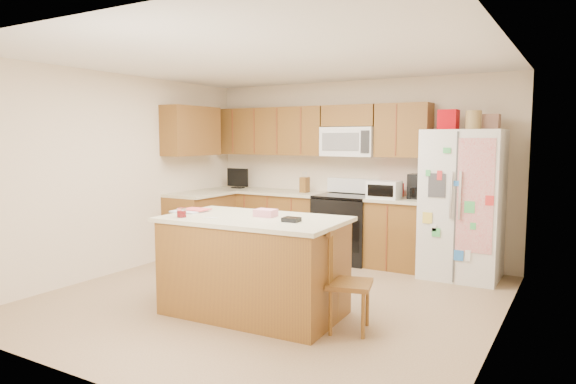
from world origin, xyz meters
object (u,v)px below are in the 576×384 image
Objects in this scene: windsor_chair_left at (188,258)px; windsor_chair_back at (291,259)px; stove at (345,227)px; island at (254,265)px; refrigerator at (463,203)px; windsor_chair_right at (347,283)px.

windsor_chair_left is 0.96× the size of windsor_chair_back.
windsor_chair_left is (-0.80, -2.34, -0.06)m from stove.
windsor_chair_back is at bearing 80.10° from island.
refrigerator is 1.12× the size of island.
windsor_chair_back is (0.10, 0.56, -0.05)m from island.
stove reaches higher than windsor_chair_left.
refrigerator is 2.24× the size of windsor_chair_right.
refrigerator reaches higher than island.
stove is 0.55× the size of refrigerator.
windsor_chair_left is 0.96× the size of windsor_chair_right.
windsor_chair_right is at bearing -65.71° from stove.
island is at bearing -121.39° from refrigerator.
refrigerator is (1.57, -0.06, 0.45)m from stove.
island is 2.08× the size of windsor_chair_left.
windsor_chair_back is 1.00m from windsor_chair_right.
stove is 1.63m from refrigerator.
windsor_chair_back is (1.02, 0.46, 0.02)m from windsor_chair_left.
stove is at bearing 114.29° from windsor_chair_right.
stove is 2.62m from windsor_chair_right.
refrigerator is 2.24× the size of windsor_chair_back.
windsor_chair_left is at bearing -108.81° from stove.
windsor_chair_left is 1.12m from windsor_chair_back.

